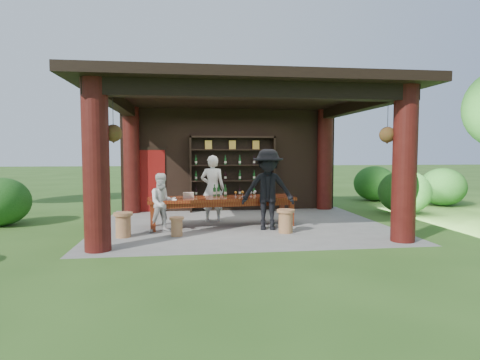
{
  "coord_description": "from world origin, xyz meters",
  "views": [
    {
      "loc": [
        -1.42,
        -10.35,
        1.92
      ],
      "look_at": [
        0.0,
        0.4,
        1.15
      ],
      "focal_mm": 30.0,
      "sensor_mm": 36.0,
      "label": 1
    }
  ],
  "objects": [
    {
      "name": "trees",
      "position": [
        3.52,
        1.05,
        3.37
      ],
      "size": [
        22.38,
        10.03,
        4.8
      ],
      "color": "#3F2819",
      "rests_on": "ground"
    },
    {
      "name": "guest_man",
      "position": [
        0.54,
        -0.73,
        0.99
      ],
      "size": [
        1.38,
        0.92,
        1.98
      ],
      "primitive_type": "imported",
      "rotation": [
        0.0,
        0.0,
        -0.15
      ],
      "color": "black",
      "rests_on": "ground"
    },
    {
      "name": "wine_shelf",
      "position": [
        0.03,
        2.45,
        1.21
      ],
      "size": [
        2.75,
        0.42,
        2.42
      ],
      "color": "black",
      "rests_on": "ground"
    },
    {
      "name": "pavilion",
      "position": [
        -0.01,
        0.43,
        2.13
      ],
      "size": [
        7.5,
        6.0,
        3.6
      ],
      "color": "slate",
      "rests_on": "ground"
    },
    {
      "name": "napkin_basket",
      "position": [
        -1.4,
        -0.22,
        0.82
      ],
      "size": [
        0.28,
        0.2,
        0.14
      ],
      "primitive_type": "cube",
      "rotation": [
        0.0,
        0.0,
        0.09
      ],
      "color": "#BF6672",
      "rests_on": "tasting_table"
    },
    {
      "name": "tasting_table",
      "position": [
        -0.54,
        -0.14,
        0.64
      ],
      "size": [
        3.81,
        1.29,
        0.75
      ],
      "rotation": [
        0.0,
        0.0,
        0.09
      ],
      "color": "#631A0E",
      "rests_on": "ground"
    },
    {
      "name": "stool_near_right",
      "position": [
        0.88,
        -1.2,
        0.29
      ],
      "size": [
        0.42,
        0.42,
        0.56
      ],
      "rotation": [
        0.0,
        0.0,
        -0.01
      ],
      "color": "#9C653E",
      "rests_on": "ground"
    },
    {
      "name": "shrubs",
      "position": [
        2.94,
        1.26,
        0.54
      ],
      "size": [
        15.32,
        9.55,
        1.36
      ],
      "color": "#194C14",
      "rests_on": "ground"
    },
    {
      "name": "ground",
      "position": [
        0.0,
        0.0,
        0.0
      ],
      "size": [
        90.0,
        90.0,
        0.0
      ],
      "primitive_type": "plane",
      "color": "#2D5119",
      "rests_on": "ground"
    },
    {
      "name": "table_bottles",
      "position": [
        -0.58,
        0.16,
        0.9
      ],
      "size": [
        0.36,
        0.17,
        0.31
      ],
      "color": "#194C1E",
      "rests_on": "tasting_table"
    },
    {
      "name": "stool_near_left",
      "position": [
        -1.67,
        -1.24,
        0.23
      ],
      "size": [
        0.33,
        0.33,
        0.43
      ],
      "rotation": [
        0.0,
        0.0,
        -0.05
      ],
      "color": "#9C653E",
      "rests_on": "ground"
    },
    {
      "name": "table_glasses",
      "position": [
        0.1,
        -0.08,
        0.82
      ],
      "size": [
        0.6,
        0.25,
        0.15
      ],
      "color": "silver",
      "rests_on": "tasting_table"
    },
    {
      "name": "guest_woman",
      "position": [
        -2.01,
        -0.73,
        0.7
      ],
      "size": [
        0.82,
        0.73,
        1.41
      ],
      "primitive_type": "imported",
      "rotation": [
        0.0,
        0.0,
        0.34
      ],
      "color": "silver",
      "rests_on": "ground"
    },
    {
      "name": "host",
      "position": [
        -0.73,
        0.64,
        0.91
      ],
      "size": [
        0.75,
        0.58,
        1.82
      ],
      "primitive_type": "imported",
      "rotation": [
        0.0,
        0.0,
        2.91
      ],
      "color": "silver",
      "rests_on": "ground"
    },
    {
      "name": "stool_far_left",
      "position": [
        -2.86,
        -1.2,
        0.3
      ],
      "size": [
        0.42,
        0.42,
        0.56
      ],
      "rotation": [
        0.0,
        0.0,
        0.32
      ],
      "color": "#9C653E",
      "rests_on": "ground"
    }
  ]
}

